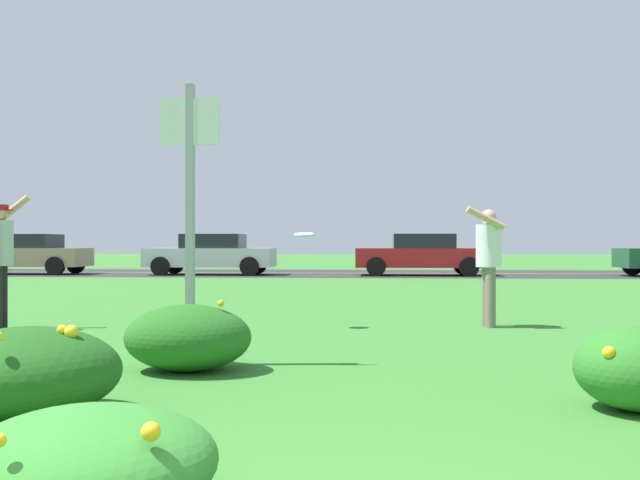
{
  "coord_description": "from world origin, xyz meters",
  "views": [
    {
      "loc": [
        0.5,
        -1.6,
        1.14
      ],
      "look_at": [
        -0.17,
        7.5,
        1.17
      ],
      "focal_mm": 41.49,
      "sensor_mm": 36.0,
      "label": 1
    }
  ],
  "objects": [
    {
      "name": "person_thrower_red_cap_gray_shirt",
      "position": [
        -4.38,
        7.71,
        1.0
      ],
      "size": [
        0.49,
        0.53,
        1.78
      ],
      "color": "#B2B2B7",
      "rests_on": "ground"
    },
    {
      "name": "ground_plane",
      "position": [
        0.0,
        12.97,
        0.0
      ],
      "size": [
        120.0,
        120.0,
        0.0
      ],
      "primitive_type": "plane",
      "color": "#387A2D"
    },
    {
      "name": "daylily_clump_front_left",
      "position": [
        2.29,
        3.55,
        0.28
      ],
      "size": [
        0.86,
        0.84,
        0.57
      ],
      "color": "#2D7526",
      "rests_on": "ground"
    },
    {
      "name": "car_red_center_left",
      "position": [
        2.13,
        24.28,
        0.74
      ],
      "size": [
        4.5,
        2.0,
        1.45
      ],
      "color": "maroon",
      "rests_on": "ground"
    },
    {
      "name": "highway_center_stripe",
      "position": [
        0.0,
        25.95,
        0.01
      ],
      "size": [
        120.0,
        0.16,
        0.0
      ],
      "primitive_type": "cube",
      "color": "yellow",
      "rests_on": "ground"
    },
    {
      "name": "highway_strip",
      "position": [
        0.0,
        25.95,
        0.0
      ],
      "size": [
        120.0,
        7.4,
        0.01
      ],
      "primitive_type": "cube",
      "color": "#2D2D30",
      "rests_on": "ground"
    },
    {
      "name": "sign_post_near_path",
      "position": [
        -1.22,
        5.17,
        1.58
      ],
      "size": [
        0.56,
        0.1,
        2.62
      ],
      "color": "#93969B",
      "rests_on": "ground"
    },
    {
      "name": "daylily_clump_front_right",
      "position": [
        -0.69,
        1.39,
        0.22
      ],
      "size": [
        1.08,
        1.13,
        0.47
      ],
      "color": "#337F2D",
      "rests_on": "ground"
    },
    {
      "name": "person_catcher_white_shirt",
      "position": [
        2.04,
        8.53,
        0.95
      ],
      "size": [
        0.53,
        0.53,
        1.63
      ],
      "color": "silver",
      "rests_on": "ground"
    },
    {
      "name": "daylily_clump_front_center",
      "position": [
        -1.16,
        4.86,
        0.3
      ],
      "size": [
        1.13,
        1.01,
        0.63
      ],
      "color": "#23661E",
      "rests_on": "ground"
    },
    {
      "name": "car_tan_rightmost",
      "position": [
        -12.14,
        24.28,
        0.74
      ],
      "size": [
        4.5,
        2.0,
        1.45
      ],
      "color": "#937F60",
      "rests_on": "ground"
    },
    {
      "name": "daylily_clump_near_camera",
      "position": [
        -1.76,
        3.07,
        0.3
      ],
      "size": [
        1.22,
        1.17,
        0.62
      ],
      "color": "#1E5619",
      "rests_on": "ground"
    },
    {
      "name": "car_silver_center_right",
      "position": [
        -5.29,
        24.28,
        0.74
      ],
      "size": [
        4.5,
        2.0,
        1.45
      ],
      "color": "#B7BABF",
      "rests_on": "ground"
    },
    {
      "name": "frisbee_pale_blue",
      "position": [
        -0.44,
        8.23,
        1.25
      ],
      "size": [
        0.27,
        0.27,
        0.07
      ],
      "color": "#ADD6E5"
    }
  ]
}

